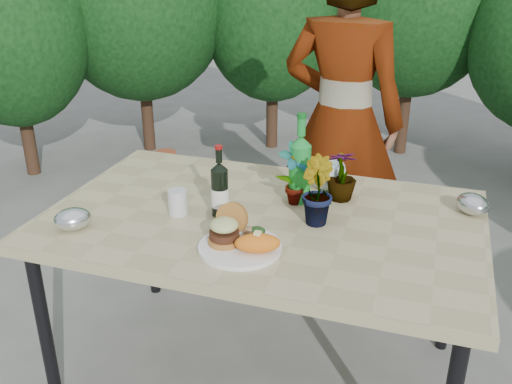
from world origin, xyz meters
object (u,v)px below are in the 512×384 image
(patio_table, at_px, (263,229))
(person, at_px, (342,121))
(dinner_plate, at_px, (240,247))
(wine_bottle, at_px, (220,190))

(patio_table, relative_size, person, 0.94)
(dinner_plate, distance_m, person, 1.22)
(patio_table, bearing_deg, person, 82.81)
(patio_table, xyz_separation_m, wine_bottle, (-0.15, -0.04, 0.16))
(wine_bottle, bearing_deg, dinner_plate, -56.73)
(wine_bottle, height_order, person, person)
(patio_table, bearing_deg, dinner_plate, -88.95)
(dinner_plate, height_order, wine_bottle, wine_bottle)
(patio_table, relative_size, dinner_plate, 5.71)
(wine_bottle, bearing_deg, person, 72.67)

